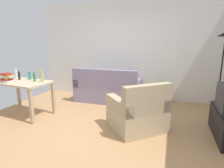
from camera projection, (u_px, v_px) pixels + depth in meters
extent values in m
cube|color=tan|center=(99.00, 127.00, 3.69)|extent=(5.20, 4.40, 0.02)
cube|color=silver|center=(127.00, 51.00, 5.44)|extent=(5.20, 0.10, 2.70)
cube|color=gray|center=(108.00, 93.00, 5.29)|extent=(1.72, 0.84, 0.40)
cube|color=slate|center=(104.00, 80.00, 4.87)|extent=(1.72, 0.16, 0.52)
cube|color=gray|center=(136.00, 84.00, 4.99)|extent=(0.16, 0.84, 0.22)
cube|color=gray|center=(82.00, 81.00, 5.45)|extent=(0.16, 0.84, 0.22)
cylinder|color=black|center=(215.00, 116.00, 4.21)|extent=(0.26, 0.26, 0.03)
cylinder|color=black|center=(220.00, 78.00, 4.02)|extent=(0.03, 0.03, 1.68)
cube|color=#C6B28E|center=(22.00, 82.00, 4.17)|extent=(1.28, 0.86, 0.04)
cube|color=tan|center=(31.00, 107.00, 3.75)|extent=(0.07, 0.07, 0.72)
cube|color=tan|center=(19.00, 93.00, 4.76)|extent=(0.07, 0.07, 0.72)
cube|color=tan|center=(53.00, 98.00, 4.29)|extent=(0.07, 0.07, 0.72)
cylinder|color=brown|center=(160.00, 98.00, 5.14)|extent=(0.24, 0.24, 0.22)
sphere|color=#2D6B28|center=(161.00, 88.00, 5.07)|extent=(0.36, 0.36, 0.36)
cube|color=tan|center=(136.00, 118.00, 3.60)|extent=(1.23, 1.22, 0.40)
cube|color=tan|center=(148.00, 100.00, 3.20)|extent=(0.79, 0.71, 0.52)
cube|color=tan|center=(154.00, 100.00, 3.68)|extent=(0.67, 0.74, 0.22)
cube|color=tan|center=(119.00, 105.00, 3.39)|extent=(0.67, 0.74, 0.22)
cylinder|color=silver|center=(16.00, 74.00, 4.51)|extent=(0.06, 0.06, 0.20)
cylinder|color=silver|center=(16.00, 69.00, 4.48)|extent=(0.03, 0.03, 0.04)
cylinder|color=black|center=(19.00, 76.00, 4.33)|extent=(0.05, 0.05, 0.17)
cylinder|color=black|center=(19.00, 71.00, 4.30)|extent=(0.02, 0.02, 0.04)
cylinder|color=teal|center=(30.00, 76.00, 4.33)|extent=(0.06, 0.06, 0.16)
cylinder|color=teal|center=(29.00, 72.00, 4.31)|extent=(0.03, 0.03, 0.04)
cylinder|color=#1E722D|center=(34.00, 78.00, 4.15)|extent=(0.05, 0.05, 0.17)
cylinder|color=#1E722D|center=(34.00, 73.00, 4.13)|extent=(0.02, 0.02, 0.04)
cylinder|color=#BCB24C|center=(42.00, 77.00, 4.08)|extent=(0.06, 0.06, 0.24)
cylinder|color=#BCB24C|center=(42.00, 70.00, 4.05)|extent=(0.03, 0.03, 0.04)
cube|color=beige|center=(7.00, 81.00, 4.10)|extent=(0.28, 0.19, 0.04)
cube|color=maroon|center=(6.00, 79.00, 4.10)|extent=(0.26, 0.21, 0.03)
cube|color=#B7932D|center=(6.00, 78.00, 4.10)|extent=(0.23, 0.16, 0.03)
cube|color=beige|center=(7.00, 77.00, 4.08)|extent=(0.27, 0.19, 0.03)
cube|color=#B7932D|center=(6.00, 75.00, 4.06)|extent=(0.25, 0.14, 0.03)
cube|color=maroon|center=(6.00, 74.00, 4.07)|extent=(0.22, 0.20, 0.03)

